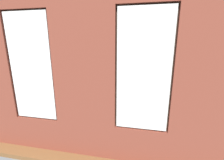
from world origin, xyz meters
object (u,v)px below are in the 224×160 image
(coffee_table, at_px, (117,97))
(table_plant_small, at_px, (106,93))
(couch_left, at_px, (186,109))
(papasan_chair, at_px, (113,81))
(potted_plant_mid_room_small, at_px, (134,92))
(cup_ceramic, at_px, (127,94))
(remote_silver, at_px, (113,95))
(media_console, at_px, (50,92))
(tv_flatscreen, at_px, (48,78))
(potted_plant_between_couches, at_px, (141,113))
(potted_plant_near_tv, at_px, (47,91))
(remote_black, at_px, (119,97))
(couch_by_window, at_px, (89,123))
(potted_plant_beside_window_right, at_px, (19,108))

(coffee_table, xyz_separation_m, table_plant_small, (0.38, 0.13, 0.20))
(couch_left, xyz_separation_m, coffee_table, (2.30, -0.54, 0.02))
(papasan_chair, height_order, potted_plant_mid_room_small, papasan_chair)
(cup_ceramic, xyz_separation_m, table_plant_small, (0.73, 0.28, 0.11))
(remote_silver, bearing_deg, coffee_table, -54.56)
(media_console, xyz_separation_m, tv_flatscreen, (-0.00, -0.00, 0.62))
(potted_plant_mid_room_small, height_order, potted_plant_between_couches, potted_plant_between_couches)
(couch_left, height_order, papasan_chair, couch_left)
(papasan_chair, distance_m, potted_plant_mid_room_small, 1.62)
(table_plant_small, height_order, potted_plant_between_couches, potted_plant_between_couches)
(tv_flatscreen, bearing_deg, table_plant_small, 168.76)
(cup_ceramic, xyz_separation_m, potted_plant_mid_room_small, (-0.24, -0.64, -0.11))
(couch_left, relative_size, table_plant_small, 6.48)
(media_console, bearing_deg, papasan_chair, -148.70)
(potted_plant_between_couches, bearing_deg, table_plant_small, -53.69)
(potted_plant_near_tv, bearing_deg, remote_black, -170.79)
(couch_by_window, xyz_separation_m, coffee_table, (-0.40, -1.95, 0.02))
(table_plant_small, xyz_separation_m, remote_black, (-0.48, -0.00, -0.15))
(couch_left, height_order, potted_plant_mid_room_small, couch_left)
(couch_by_window, height_order, couch_left, same)
(couch_left, xyz_separation_m, potted_plant_near_tv, (4.83, 0.02, 0.28))
(couch_by_window, height_order, media_console, couch_by_window)
(couch_by_window, height_order, potted_plant_near_tv, potted_plant_near_tv)
(couch_left, bearing_deg, remote_black, -96.14)
(potted_plant_mid_room_small, relative_size, potted_plant_near_tv, 0.58)
(couch_left, relative_size, coffee_table, 1.49)
(remote_silver, bearing_deg, media_console, 153.77)
(remote_silver, distance_m, tv_flatscreen, 2.97)
(media_console, xyz_separation_m, potted_plant_between_couches, (-4.00, 2.30, 0.47))
(couch_left, bearing_deg, potted_plant_between_couches, -41.27)
(couch_by_window, xyz_separation_m, potted_plant_mid_room_small, (-0.99, -2.74, 0.01))
(coffee_table, height_order, remote_silver, remote_silver)
(coffee_table, xyz_separation_m, potted_plant_mid_room_small, (-0.59, -0.79, -0.02))
(coffee_table, bearing_deg, cup_ceramic, -156.68)
(couch_left, relative_size, media_console, 1.87)
(remote_silver, xyz_separation_m, remote_black, (-0.26, 0.24, 0.00))
(potted_plant_between_couches, bearing_deg, potted_plant_near_tv, -21.22)
(tv_flatscreen, height_order, potted_plant_between_couches, tv_flatscreen)
(remote_silver, bearing_deg, papasan_chair, 79.91)
(couch_by_window, xyz_separation_m, couch_left, (-2.70, -1.41, -0.00))
(coffee_table, height_order, papasan_chair, papasan_chair)
(media_console, height_order, papasan_chair, papasan_chair)
(potted_plant_between_couches, bearing_deg, remote_silver, -61.82)
(remote_black, bearing_deg, potted_plant_mid_room_small, -35.40)
(papasan_chair, relative_size, potted_plant_beside_window_right, 0.93)
(cup_ceramic, xyz_separation_m, media_console, (3.43, -0.25, -0.20))
(remote_silver, bearing_deg, potted_plant_beside_window_right, -156.20)
(potted_plant_beside_window_right, xyz_separation_m, potted_plant_near_tv, (0.15, -1.50, -0.01))
(cup_ceramic, height_order, remote_silver, cup_ceramic)
(couch_by_window, bearing_deg, remote_black, -105.20)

